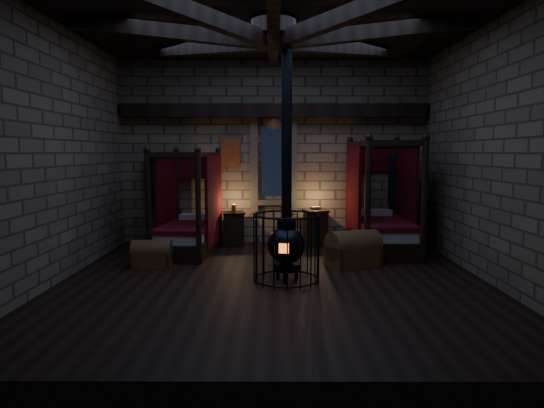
{
  "coord_description": "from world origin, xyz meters",
  "views": [
    {
      "loc": [
        0.0,
        -7.78,
        2.11
      ],
      "look_at": [
        -0.03,
        0.6,
        1.22
      ],
      "focal_mm": 32.0,
      "sensor_mm": 36.0,
      "label": 1
    }
  ],
  "objects_px": {
    "bed_right": "(381,225)",
    "trunk_right": "(353,250)",
    "stove": "(286,242)",
    "bed_left": "(188,228)",
    "trunk_left": "(152,255)"
  },
  "relations": [
    {
      "from": "trunk_right",
      "to": "bed_right",
      "type": "bearing_deg",
      "value": 34.09
    },
    {
      "from": "trunk_right",
      "to": "bed_left",
      "type": "bearing_deg",
      "value": 135.76
    },
    {
      "from": "trunk_right",
      "to": "stove",
      "type": "distance_m",
      "value": 1.72
    },
    {
      "from": "bed_right",
      "to": "trunk_left",
      "type": "bearing_deg",
      "value": -163.0
    },
    {
      "from": "stove",
      "to": "trunk_right",
      "type": "bearing_deg",
      "value": 49.98
    },
    {
      "from": "bed_right",
      "to": "stove",
      "type": "distance_m",
      "value": 3.19
    },
    {
      "from": "trunk_right",
      "to": "stove",
      "type": "bearing_deg",
      "value": -163.68
    },
    {
      "from": "bed_right",
      "to": "stove",
      "type": "height_order",
      "value": "stove"
    },
    {
      "from": "bed_right",
      "to": "trunk_right",
      "type": "bearing_deg",
      "value": -121.89
    },
    {
      "from": "bed_left",
      "to": "trunk_left",
      "type": "bearing_deg",
      "value": -104.33
    },
    {
      "from": "trunk_left",
      "to": "trunk_right",
      "type": "bearing_deg",
      "value": -0.83
    },
    {
      "from": "bed_right",
      "to": "trunk_right",
      "type": "height_order",
      "value": "bed_right"
    },
    {
      "from": "stove",
      "to": "bed_left",
      "type": "bearing_deg",
      "value": 140.52
    },
    {
      "from": "bed_right",
      "to": "trunk_left",
      "type": "relative_size",
      "value": 3.23
    },
    {
      "from": "trunk_left",
      "to": "trunk_right",
      "type": "distance_m",
      "value": 3.74
    }
  ]
}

